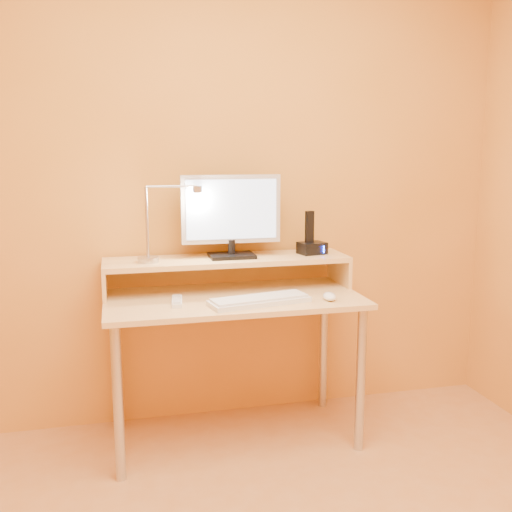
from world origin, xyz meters
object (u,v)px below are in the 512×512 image
object	(u,v)px
monitor_panel	(231,209)
lamp_base	(148,260)
mouse	(329,296)
keyboard	(259,301)
remote_control	(177,302)
phone_dock	(312,248)

from	to	relation	value
monitor_panel	lamp_base	world-z (taller)	monitor_panel
monitor_panel	mouse	distance (m)	0.64
monitor_panel	keyboard	distance (m)	0.50
monitor_panel	remote_control	world-z (taller)	monitor_panel
mouse	remote_control	distance (m)	0.70
monitor_panel	keyboard	xyz separation A→B (m)	(0.07, -0.32, -0.39)
monitor_panel	phone_dock	xyz separation A→B (m)	(0.42, -0.01, -0.21)
lamp_base	mouse	xyz separation A→B (m)	(0.80, -0.29, -0.15)
lamp_base	phone_dock	size ratio (longest dim) A/B	0.77
keyboard	mouse	xyz separation A→B (m)	(0.33, -0.02, 0.01)
remote_control	mouse	bearing A→B (deg)	-2.06
phone_dock	remote_control	xyz separation A→B (m)	(-0.71, -0.22, -0.18)
mouse	monitor_panel	bearing A→B (deg)	149.80
remote_control	keyboard	bearing A→B (deg)	-7.34
lamp_base	mouse	size ratio (longest dim) A/B	0.96
monitor_panel	mouse	bearing A→B (deg)	-38.82
monitor_panel	phone_dock	distance (m)	0.47
phone_dock	mouse	size ratio (longest dim) A/B	1.25
monitor_panel	lamp_base	xyz separation A→B (m)	(-0.41, -0.04, -0.23)
monitor_panel	keyboard	bearing A→B (deg)	-77.09
monitor_panel	mouse	world-z (taller)	monitor_panel
phone_dock	mouse	distance (m)	0.37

